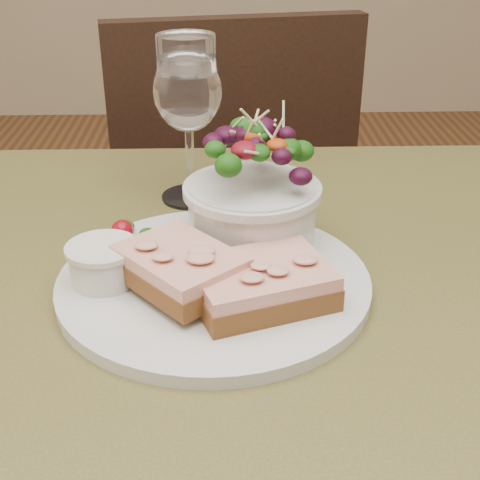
{
  "coord_description": "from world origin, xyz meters",
  "views": [
    {
      "loc": [
        -0.02,
        -0.5,
        1.08
      ],
      "look_at": [
        -0.01,
        0.01,
        0.81
      ],
      "focal_mm": 50.0,
      "sensor_mm": 36.0,
      "label": 1
    }
  ],
  "objects_px": {
    "cafe_table": "(248,392)",
    "chair_far": "(221,292)",
    "sandwich_back": "(180,267)",
    "wine_glass": "(188,96)",
    "dinner_plate": "(214,282)",
    "ramekin": "(103,261)",
    "sandwich_front": "(261,283)",
    "salad_bowl": "(252,187)"
  },
  "relations": [
    {
      "from": "cafe_table",
      "to": "chair_far",
      "type": "distance_m",
      "value": 0.82
    },
    {
      "from": "chair_far",
      "to": "sandwich_back",
      "type": "xyz_separation_m",
      "value": [
        -0.03,
        -0.74,
        0.49
      ]
    },
    {
      "from": "sandwich_back",
      "to": "wine_glass",
      "type": "bearing_deg",
      "value": 138.93
    },
    {
      "from": "sandwich_back",
      "to": "wine_glass",
      "type": "height_order",
      "value": "wine_glass"
    },
    {
      "from": "dinner_plate",
      "to": "ramekin",
      "type": "height_order",
      "value": "ramekin"
    },
    {
      "from": "chair_far",
      "to": "ramekin",
      "type": "distance_m",
      "value": 0.88
    },
    {
      "from": "dinner_plate",
      "to": "sandwich_front",
      "type": "height_order",
      "value": "sandwich_front"
    },
    {
      "from": "chair_far",
      "to": "dinner_plate",
      "type": "height_order",
      "value": "chair_far"
    },
    {
      "from": "sandwich_back",
      "to": "wine_glass",
      "type": "xyz_separation_m",
      "value": [
        0.0,
        0.22,
        0.09
      ]
    },
    {
      "from": "cafe_table",
      "to": "sandwich_back",
      "type": "height_order",
      "value": "sandwich_back"
    },
    {
      "from": "chair_far",
      "to": "sandwich_back",
      "type": "distance_m",
      "value": 0.89
    },
    {
      "from": "cafe_table",
      "to": "sandwich_back",
      "type": "distance_m",
      "value": 0.15
    },
    {
      "from": "dinner_plate",
      "to": "chair_far",
      "type": "bearing_deg",
      "value": 89.8
    },
    {
      "from": "chair_far",
      "to": "sandwich_front",
      "type": "xyz_separation_m",
      "value": [
        0.04,
        -0.75,
        0.48
      ]
    },
    {
      "from": "dinner_plate",
      "to": "sandwich_front",
      "type": "xyz_separation_m",
      "value": [
        0.04,
        -0.04,
        0.02
      ]
    },
    {
      "from": "dinner_plate",
      "to": "wine_glass",
      "type": "height_order",
      "value": "wine_glass"
    },
    {
      "from": "dinner_plate",
      "to": "sandwich_front",
      "type": "bearing_deg",
      "value": -44.02
    },
    {
      "from": "dinner_plate",
      "to": "cafe_table",
      "type": "bearing_deg",
      "value": -41.44
    },
    {
      "from": "salad_bowl",
      "to": "ramekin",
      "type": "bearing_deg",
      "value": -152.05
    },
    {
      "from": "chair_far",
      "to": "salad_bowl",
      "type": "height_order",
      "value": "chair_far"
    },
    {
      "from": "cafe_table",
      "to": "wine_glass",
      "type": "bearing_deg",
      "value": 104.49
    },
    {
      "from": "ramekin",
      "to": "wine_glass",
      "type": "relative_size",
      "value": 0.35
    },
    {
      "from": "salad_bowl",
      "to": "sandwich_front",
      "type": "bearing_deg",
      "value": -88.56
    },
    {
      "from": "dinner_plate",
      "to": "salad_bowl",
      "type": "height_order",
      "value": "salad_bowl"
    },
    {
      "from": "sandwich_front",
      "to": "ramekin",
      "type": "relative_size",
      "value": 2.26
    },
    {
      "from": "cafe_table",
      "to": "sandwich_back",
      "type": "bearing_deg",
      "value": 175.43
    },
    {
      "from": "cafe_table",
      "to": "dinner_plate",
      "type": "bearing_deg",
      "value": 138.56
    },
    {
      "from": "sandwich_front",
      "to": "ramekin",
      "type": "distance_m",
      "value": 0.14
    },
    {
      "from": "ramekin",
      "to": "wine_glass",
      "type": "height_order",
      "value": "wine_glass"
    },
    {
      "from": "sandwich_back",
      "to": "ramekin",
      "type": "distance_m",
      "value": 0.07
    },
    {
      "from": "dinner_plate",
      "to": "sandwich_back",
      "type": "xyz_separation_m",
      "value": [
        -0.03,
        -0.02,
        0.03
      ]
    },
    {
      "from": "dinner_plate",
      "to": "ramekin",
      "type": "distance_m",
      "value": 0.1
    },
    {
      "from": "sandwich_back",
      "to": "ramekin",
      "type": "relative_size",
      "value": 2.16
    },
    {
      "from": "chair_far",
      "to": "dinner_plate",
      "type": "xyz_separation_m",
      "value": [
        -0.0,
        -0.72,
        0.46
      ]
    },
    {
      "from": "cafe_table",
      "to": "dinner_plate",
      "type": "relative_size",
      "value": 2.8
    },
    {
      "from": "sandwich_front",
      "to": "cafe_table",
      "type": "bearing_deg",
      "value": 109.52
    },
    {
      "from": "wine_glass",
      "to": "salad_bowl",
      "type": "bearing_deg",
      "value": -63.77
    },
    {
      "from": "sandwich_back",
      "to": "salad_bowl",
      "type": "xyz_separation_m",
      "value": [
        0.07,
        0.09,
        0.04
      ]
    },
    {
      "from": "chair_far",
      "to": "wine_glass",
      "type": "xyz_separation_m",
      "value": [
        -0.03,
        -0.51,
        0.58
      ]
    },
    {
      "from": "dinner_plate",
      "to": "salad_bowl",
      "type": "relative_size",
      "value": 2.25
    },
    {
      "from": "sandwich_front",
      "to": "wine_glass",
      "type": "distance_m",
      "value": 0.27
    },
    {
      "from": "chair_far",
      "to": "wine_glass",
      "type": "height_order",
      "value": "wine_glass"
    }
  ]
}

